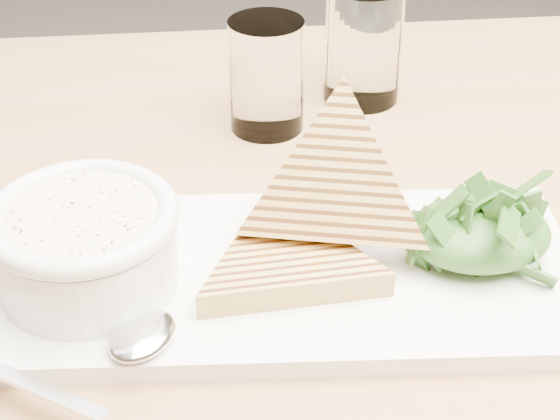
{
  "coord_description": "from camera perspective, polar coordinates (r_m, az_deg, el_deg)",
  "views": [
    {
      "loc": [
        -0.28,
        -0.65,
        1.16
      ],
      "look_at": [
        -0.22,
        -0.16,
        0.82
      ],
      "focal_mm": 55.0,
      "sensor_mm": 36.0,
      "label": 1
    }
  ],
  "objects": [
    {
      "name": "salad_base",
      "position": [
        0.62,
        13.09,
        -1.52
      ],
      "size": [
        0.1,
        0.08,
        0.04
      ],
      "primitive_type": "ellipsoid",
      "color": "#194713",
      "rests_on": "platter"
    },
    {
      "name": "bowl_rim",
      "position": [
        0.57,
        -13.07,
        -0.37
      ],
      "size": [
        0.13,
        0.13,
        0.01
      ],
      "primitive_type": "torus",
      "color": "white",
      "rests_on": "soup_bowl"
    },
    {
      "name": "table_top",
      "position": [
        0.65,
        3.11,
        -4.13
      ],
      "size": [
        1.29,
        0.88,
        0.04
      ],
      "primitive_type": "cube",
      "rotation": [
        0.0,
        0.0,
        -0.03
      ],
      "color": "olive",
      "rests_on": "ground"
    },
    {
      "name": "spoon_handle",
      "position": [
        0.54,
        -17.0,
        -10.71
      ],
      "size": [
        0.11,
        0.08,
        0.0
      ],
      "primitive_type": "cube",
      "rotation": [
        0.0,
        0.0,
        -0.61
      ],
      "color": "silver",
      "rests_on": "platter"
    },
    {
      "name": "sandwich_flat",
      "position": [
        0.59,
        0.42,
        -3.43
      ],
      "size": [
        0.16,
        0.16,
        0.02
      ],
      "primitive_type": null,
      "rotation": [
        0.0,
        0.0,
        0.06
      ],
      "color": "#B58B47",
      "rests_on": "platter"
    },
    {
      "name": "platter",
      "position": [
        0.61,
        0.24,
        -4.36
      ],
      "size": [
        0.43,
        0.22,
        0.02
      ],
      "primitive_type": "cube",
      "rotation": [
        0.0,
        0.0,
        -0.09
      ],
      "color": "white",
      "rests_on": "table_top"
    },
    {
      "name": "glass_near",
      "position": [
        0.78,
        -0.91,
        8.91
      ],
      "size": [
        0.07,
        0.07,
        0.1
      ],
      "primitive_type": "cylinder",
      "color": "white",
      "rests_on": "table_top"
    },
    {
      "name": "spoon_bowl",
      "position": [
        0.55,
        -9.15,
        -8.24
      ],
      "size": [
        0.06,
        0.06,
        0.01
      ],
      "primitive_type": "ellipsoid",
      "rotation": [
        0.0,
        0.0,
        -0.61
      ],
      "color": "silver",
      "rests_on": "platter"
    },
    {
      "name": "soup_bowl",
      "position": [
        0.59,
        -12.68,
        -2.83
      ],
      "size": [
        0.12,
        0.12,
        0.05
      ],
      "primitive_type": "cylinder",
      "color": "white",
      "rests_on": "platter"
    },
    {
      "name": "arugula_pile",
      "position": [
        0.61,
        13.18,
        -0.96
      ],
      "size": [
        0.11,
        0.1,
        0.05
      ],
      "primitive_type": null,
      "color": "#3E6929",
      "rests_on": "platter"
    },
    {
      "name": "sandwich_lean",
      "position": [
        0.59,
        3.76,
        1.49
      ],
      "size": [
        0.19,
        0.19,
        0.17
      ],
      "primitive_type": null,
      "rotation": [
        0.91,
        0.0,
        -0.26
      ],
      "color": "#B58B47",
      "rests_on": "sandwich_flat"
    },
    {
      "name": "glass_far",
      "position": [
        0.83,
        5.57,
        10.92
      ],
      "size": [
        0.07,
        0.07,
        0.11
      ],
      "primitive_type": "cylinder",
      "color": "white",
      "rests_on": "table_top"
    },
    {
      "name": "soup",
      "position": [
        0.57,
        -13.04,
        -0.53
      ],
      "size": [
        0.1,
        0.1,
        0.01
      ],
      "primitive_type": "cylinder",
      "color": "beige",
      "rests_on": "soup_bowl"
    }
  ]
}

